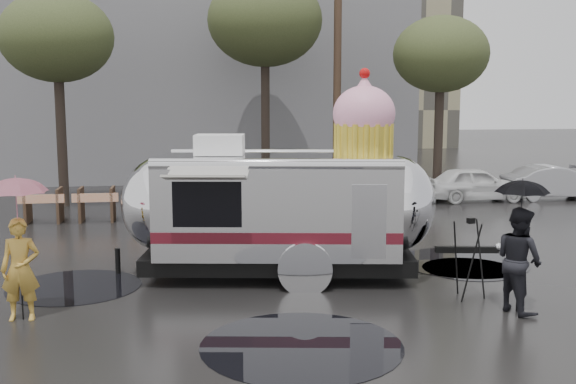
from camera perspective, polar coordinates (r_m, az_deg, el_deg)
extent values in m
plane|color=black|center=(11.08, 7.24, -11.12)|extent=(120.00, 120.00, 0.00)
cylinder|color=black|center=(13.70, -17.61, -7.64)|extent=(2.53, 2.53, 0.01)
cylinder|color=black|center=(10.15, 1.14, -12.86)|extent=(3.00, 3.00, 0.01)
cylinder|color=black|center=(15.42, 14.55, -5.77)|extent=(2.85, 2.85, 0.01)
cylinder|color=black|center=(14.87, 15.10, -6.31)|extent=(1.98, 1.98, 0.01)
cube|color=slate|center=(34.20, -10.59, 12.79)|extent=(22.00, 12.00, 13.00)
cylinder|color=#473323|center=(24.67, 4.20, 10.11)|extent=(0.28, 0.28, 9.00)
cylinder|color=#382D26|center=(23.43, -18.69, 5.96)|extent=(0.32, 0.32, 5.85)
ellipsoid|color=#34401E|center=(23.50, -18.99, 12.30)|extent=(3.64, 3.64, 2.86)
cylinder|color=#382D26|center=(25.23, -1.93, 7.52)|extent=(0.32, 0.32, 6.75)
ellipsoid|color=#34401E|center=(25.37, -1.96, 14.31)|extent=(4.20, 4.20, 3.30)
cylinder|color=#382D26|center=(24.73, 12.65, 5.76)|extent=(0.32, 0.32, 5.40)
ellipsoid|color=#34401E|center=(24.76, 12.82, 11.31)|extent=(3.36, 3.36, 2.64)
cube|color=#473323|center=(20.82, -21.18, -1.10)|extent=(0.08, 0.80, 1.00)
cube|color=#473323|center=(20.64, -18.75, -1.06)|extent=(0.08, 0.80, 1.00)
cube|color=#E5590C|center=(20.32, -20.21, -0.55)|extent=(1.30, 0.04, 0.25)
cube|color=#473323|center=(20.54, -17.10, -1.03)|extent=(0.08, 0.80, 1.00)
cube|color=#473323|center=(20.42, -14.60, -0.98)|extent=(0.08, 0.80, 1.00)
cube|color=#E5590C|center=(20.07, -16.02, -0.47)|extent=(1.30, 0.04, 0.25)
cube|color=#473323|center=(20.37, -12.93, -0.95)|extent=(0.08, 0.80, 1.00)
cube|color=#473323|center=(20.32, -10.39, -0.90)|extent=(0.08, 0.80, 1.00)
cube|color=#E5590C|center=(19.92, -11.74, -0.38)|extent=(1.30, 0.04, 0.25)
imported|color=silver|center=(24.35, 15.54, 0.90)|extent=(4.00, 1.80, 1.40)
imported|color=#B2B2B7|center=(25.72, 21.66, 0.99)|extent=(4.00, 1.80, 1.40)
cube|color=silver|center=(13.65, -0.83, -0.91)|extent=(5.04, 3.18, 1.92)
ellipsoid|color=silver|center=(13.79, 8.99, -0.92)|extent=(1.98, 2.68, 1.92)
ellipsoid|color=silver|center=(13.92, -10.56, -0.87)|extent=(1.98, 2.68, 1.92)
cube|color=black|center=(13.87, -0.82, -5.49)|extent=(5.62, 2.97, 0.32)
cylinder|color=black|center=(12.80, 1.45, -6.66)|extent=(0.78, 0.35, 0.75)
cylinder|color=black|center=(14.94, 1.35, -4.50)|extent=(0.78, 0.35, 0.75)
cylinder|color=silver|center=(12.64, 1.46, -6.60)|extent=(1.03, 0.27, 1.03)
cube|color=black|center=(14.26, 14.89, -4.73)|extent=(1.29, 0.33, 0.13)
sphere|color=silver|center=(14.42, 17.38, -4.47)|extent=(0.20, 0.20, 0.17)
cylinder|color=black|center=(14.37, -14.21, -5.70)|extent=(0.12, 0.12, 0.53)
cube|color=#52111B|center=(12.53, -0.98, -3.96)|extent=(4.65, 0.79, 0.21)
cube|color=#52111B|center=(14.94, -0.70, -1.99)|extent=(4.65, 0.79, 0.21)
cube|color=black|center=(12.51, -6.88, -1.05)|extent=(1.27, 0.24, 0.86)
cube|color=#BBB7AD|center=(12.18, -7.08, 1.24)|extent=(1.56, 0.77, 0.15)
cube|color=silver|center=(12.52, 6.87, -2.53)|extent=(0.64, 0.13, 1.39)
cube|color=white|center=(13.60, -5.81, 4.01)|extent=(1.06, 0.84, 0.41)
cylinder|color=yellow|center=(13.57, 6.42, 4.44)|extent=(1.28, 1.28, 0.64)
ellipsoid|color=#FFAECA|center=(13.55, 6.45, 6.61)|extent=(1.42, 1.42, 1.11)
cone|color=#FFAECA|center=(13.54, 6.49, 8.96)|extent=(0.61, 0.61, 0.43)
sphere|color=red|center=(13.55, 6.51, 9.96)|extent=(0.25, 0.25, 0.21)
imported|color=gold|center=(11.85, -21.71, -6.10)|extent=(0.61, 0.41, 1.69)
imported|color=#D27B91|center=(11.64, -22.00, -0.73)|extent=(1.23, 1.23, 0.84)
cylinder|color=black|center=(11.85, -21.70, -6.20)|extent=(0.02, 0.02, 1.65)
imported|color=black|center=(12.06, 18.96, -5.45)|extent=(0.68, 0.96, 1.80)
imported|color=black|center=(11.87, 19.19, -0.66)|extent=(1.09, 1.09, 0.74)
cylinder|color=black|center=(12.08, 18.94, -5.80)|extent=(0.02, 0.02, 1.65)
cylinder|color=black|center=(12.79, 15.98, -5.46)|extent=(0.11, 0.32, 1.43)
cylinder|color=black|center=(12.72, 14.04, -5.46)|extent=(0.24, 0.25, 1.43)
cylinder|color=black|center=(12.39, 15.28, -5.86)|extent=(0.32, 0.11, 1.43)
cube|color=black|center=(12.48, 15.22, -2.35)|extent=(0.14, 0.13, 0.10)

